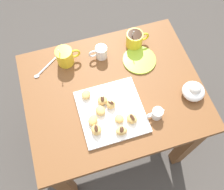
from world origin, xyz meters
name	(u,v)px	position (x,y,z in m)	size (l,w,h in m)	color
ground_plane	(113,136)	(0.00, 0.00, 0.00)	(8.00, 8.00, 0.00)	#423D38
dining_table	(113,104)	(0.00, 0.00, 0.59)	(0.88, 0.71, 0.76)	brown
pastry_plate_square	(111,112)	(-0.05, -0.11, 0.77)	(0.30, 0.30, 0.02)	white
coffee_mug_yellow_left	(65,56)	(-0.19, 0.23, 0.81)	(0.13, 0.09, 0.14)	yellow
coffee_mug_yellow_right	(135,39)	(0.19, 0.23, 0.81)	(0.13, 0.09, 0.14)	yellow
cream_pitcher_white	(100,52)	(-0.01, 0.21, 0.80)	(0.10, 0.06, 0.07)	white
ice_cream_bowl	(194,91)	(0.36, -0.13, 0.79)	(0.11, 0.11, 0.08)	white
chocolate_sauce_pitcher	(157,113)	(0.15, -0.19, 0.79)	(0.09, 0.05, 0.06)	white
saucer_lime_left	(139,60)	(0.18, 0.13, 0.76)	(0.17, 0.17, 0.01)	#9EC633
loose_spoon_near_saucer	(43,70)	(-0.31, 0.22, 0.76)	(0.14, 0.10, 0.01)	silver
beignet_0	(122,131)	(-0.03, -0.22, 0.79)	(0.04, 0.05, 0.03)	#E5B260
chocolate_drizzle_0	(122,129)	(-0.03, -0.22, 0.81)	(0.03, 0.02, 0.01)	#381E11
beignet_1	(103,100)	(-0.07, -0.05, 0.79)	(0.05, 0.05, 0.03)	#E5B260
chocolate_drizzle_1	(102,99)	(-0.07, -0.05, 0.81)	(0.03, 0.02, 0.01)	#381E11
beignet_2	(86,95)	(-0.14, 0.00, 0.79)	(0.05, 0.04, 0.03)	#E5B260
beignet_3	(111,104)	(-0.04, -0.09, 0.79)	(0.04, 0.04, 0.04)	#E5B260
chocolate_drizzle_3	(111,103)	(-0.04, -0.09, 0.81)	(0.03, 0.01, 0.01)	#381E11
beignet_4	(132,119)	(0.03, -0.18, 0.79)	(0.05, 0.05, 0.03)	#E5B260
chocolate_drizzle_4	(132,117)	(0.03, -0.18, 0.81)	(0.04, 0.02, 0.01)	#381E11
beignet_5	(93,120)	(-0.14, -0.14, 0.79)	(0.04, 0.06, 0.03)	#E5B260
beignet_6	(96,130)	(-0.14, -0.19, 0.79)	(0.05, 0.05, 0.04)	#E5B260
chocolate_drizzle_6	(96,128)	(-0.14, -0.19, 0.81)	(0.04, 0.02, 0.01)	#381E11
beignet_7	(119,119)	(-0.02, -0.16, 0.79)	(0.04, 0.04, 0.03)	#E5B260
beignet_8	(101,111)	(-0.09, -0.10, 0.79)	(0.05, 0.04, 0.03)	#E5B260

